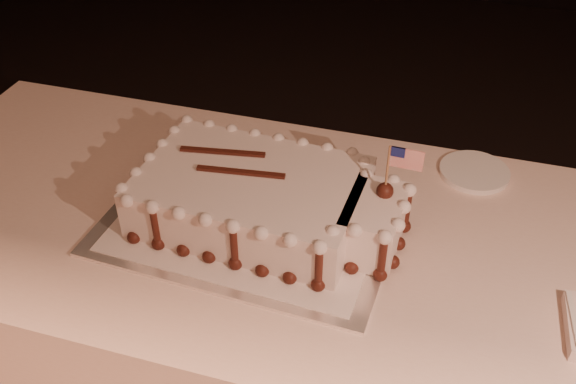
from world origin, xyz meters
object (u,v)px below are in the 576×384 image
(banquet_table, at_px, (390,364))
(cake_board, at_px, (253,218))
(sheet_cake, at_px, (266,200))
(side_plate, at_px, (474,172))

(banquet_table, bearing_deg, cake_board, 179.76)
(sheet_cake, bearing_deg, side_plate, 36.53)
(sheet_cake, bearing_deg, cake_board, 177.19)
(side_plate, bearing_deg, cake_board, -145.63)
(cake_board, height_order, sheet_cake, sheet_cake)
(cake_board, distance_m, sheet_cake, 0.07)
(banquet_table, xyz_separation_m, sheet_cake, (-0.31, -0.00, 0.44))
(banquet_table, height_order, side_plate, side_plate)
(banquet_table, relative_size, cake_board, 3.93)
(cake_board, height_order, side_plate, side_plate)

